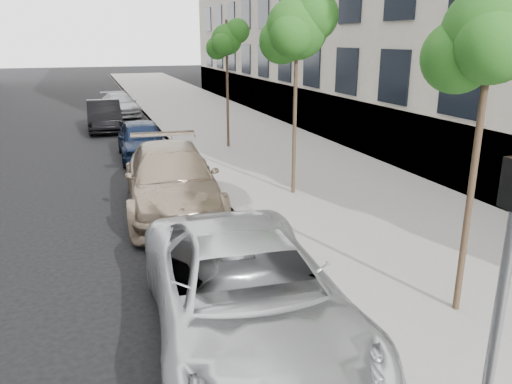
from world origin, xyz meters
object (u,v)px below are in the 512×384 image
signal_pole (504,282)px  minivan (246,293)px  tree_near (493,34)px  sedan_blue (142,140)px  sedan_black (104,116)px  tree_far (227,40)px  sedan_rear (120,105)px  suv (171,179)px  tree_mid (298,28)px

signal_pole → minivan: bearing=118.9°
tree_near → sedan_blue: 13.48m
tree_near → signal_pole: tree_near is taller
sedan_black → tree_near: bearing=-75.9°
tree_far → tree_near: bearing=-90.0°
sedan_rear → signal_pole: bearing=-93.9°
sedan_rear → sedan_blue: bearing=-97.2°
tree_far → suv: tree_far is taller
tree_near → tree_mid: bearing=90.0°
tree_near → signal_pole: (-1.93, -2.54, -2.06)m
tree_near → tree_far: (-0.00, 13.00, -0.10)m
signal_pole → minivan: 3.54m
tree_near → sedan_rear: bearing=97.9°
signal_pole → suv: size_ratio=0.59×
tree_far → minivan: size_ratio=0.85×
minivan → sedan_blue: size_ratio=1.38×
suv → signal_pole: bearing=-76.4°
signal_pole → tree_far: bearing=86.5°
signal_pole → minivan: (-1.40, 2.95, -1.38)m
tree_mid → minivan: size_ratio=0.93×
sedan_black → sedan_blue: bearing=-80.0°
sedan_blue → minivan: bearing=-88.5°
tree_mid → sedan_black: tree_mid is taller
tree_mid → sedan_rear: (-3.33, 17.33, -3.80)m
minivan → suv: bearing=94.1°
suv → tree_near: bearing=-58.2°
tree_mid → sedan_rear: bearing=100.9°
suv → sedan_black: bearing=99.6°
sedan_blue → sedan_black: sedan_black is taller
tree_mid → signal_pole: (-1.93, -9.04, -2.25)m
tree_mid → sedan_blue: size_ratio=1.29×
tree_mid → sedan_black: bearing=109.3°
suv → sedan_rear: bearing=94.8°
tree_mid → minivan: bearing=-118.6°
minivan → sedan_blue: bearing=94.3°
suv → sedan_blue: 6.04m
sedan_blue → tree_near: bearing=-73.6°
suv → sedan_blue: size_ratio=1.37×
tree_far → suv: 8.00m
tree_mid → suv: bearing=179.5°
sedan_black → sedan_rear: (1.06, 4.83, -0.09)m
tree_near → sedan_blue: size_ratio=1.22×
sedan_blue → sedan_black: size_ratio=0.94×
tree_far → sedan_black: 8.18m
tree_mid → signal_pole: size_ratio=1.61×
tree_mid → tree_far: size_ratio=1.09×
suv → sedan_rear: size_ratio=1.31×
tree_near → tree_far: bearing=90.0°
minivan → sedan_blue: (-0.05, 12.16, -0.09)m
tree_far → sedan_black: tree_far is taller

